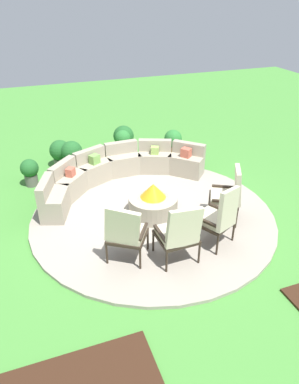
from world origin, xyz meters
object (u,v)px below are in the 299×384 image
object	(u,v)px
lounge_chair_back_right	(229,193)
potted_plant_4	(123,142)
lounge_chair_front_right	(179,233)
potted_plant_5	(60,152)
fire_pit	(153,203)
potted_plant_3	(124,137)
potted_plant_2	(30,171)
lounge_chair_back_left	(219,216)
curved_stone_bench	(117,171)
potted_plant_0	(72,155)
potted_plant_1	(173,142)
lounge_chair_front_left	(126,232)

from	to	relation	value
lounge_chair_back_right	potted_plant_4	bearing A→B (deg)	43.52
lounge_chair_front_right	potted_plant_5	size ratio (longest dim) A/B	1.61
fire_pit	potted_plant_4	bearing A→B (deg)	84.38
potted_plant_3	potted_plant_5	world-z (taller)	potted_plant_3
lounge_chair_front_right	lounge_chair_back_right	xyz separation A→B (m)	(1.38, 0.80, 0.00)
potted_plant_4	potted_plant_5	size ratio (longest dim) A/B	0.99
lounge_chair_front_right	potted_plant_2	bearing A→B (deg)	118.30
potted_plant_3	potted_plant_4	distance (m)	0.27
fire_pit	lounge_chair_front_right	distance (m)	1.46
lounge_chair_back_left	potted_plant_5	distance (m)	4.71
curved_stone_bench	potted_plant_3	world-z (taller)	curved_stone_bench
potted_plant_0	potted_plant_3	distance (m)	1.76
potted_plant_1	potted_plant_5	world-z (taller)	potted_plant_1
potted_plant_0	potted_plant_3	bearing A→B (deg)	29.02
curved_stone_bench	lounge_chair_front_right	world-z (taller)	lounge_chair_front_right
lounge_chair_front_right	lounge_chair_back_right	bearing A→B (deg)	28.65
fire_pit	curved_stone_bench	bearing A→B (deg)	102.45
lounge_chair_back_left	lounge_chair_front_left	bearing A→B (deg)	147.38
curved_stone_bench	potted_plant_4	distance (m)	1.78
lounge_chair_front_right	potted_plant_0	bearing A→B (deg)	103.25
lounge_chair_front_left	potted_plant_4	world-z (taller)	lounge_chair_front_left
lounge_chair_back_left	potted_plant_1	world-z (taller)	lounge_chair_back_left
potted_plant_5	lounge_chair_back_right	bearing A→B (deg)	-53.59
fire_pit	lounge_chair_front_left	xyz separation A→B (m)	(-0.88, -1.12, 0.30)
curved_stone_bench	potted_plant_0	bearing A→B (deg)	127.59
fire_pit	lounge_chair_back_right	world-z (taller)	lounge_chair_back_right
potted_plant_0	potted_plant_4	size ratio (longest dim) A/B	1.18
curved_stone_bench	potted_plant_2	distance (m)	1.96
lounge_chair_front_left	potted_plant_0	size ratio (longest dim) A/B	1.37
lounge_chair_back_left	lounge_chair_back_right	xyz separation A→B (m)	(0.57, 0.62, -0.01)
potted_plant_0	potted_plant_5	distance (m)	0.51
lounge_chair_front_left	potted_plant_5	world-z (taller)	lounge_chair_front_left
potted_plant_4	potted_plant_5	world-z (taller)	potted_plant_5
potted_plant_2	potted_plant_3	bearing A→B (deg)	25.26
lounge_chair_front_left	lounge_chair_front_right	world-z (taller)	lounge_chair_front_right
curved_stone_bench	potted_plant_1	xyz separation A→B (m)	(1.83, 1.05, 0.05)
lounge_chair_back_right	potted_plant_3	distance (m)	4.11
fire_pit	potted_plant_2	size ratio (longest dim) A/B	1.51
fire_pit	potted_plant_5	distance (m)	3.27
potted_plant_1	potted_plant_4	size ratio (longest dim) A/B	1.11
potted_plant_0	potted_plant_1	distance (m)	2.64
lounge_chair_front_right	lounge_chair_back_left	size ratio (longest dim) A/B	0.96
potted_plant_5	fire_pit	bearing A→B (deg)	-65.21
potted_plant_2	fire_pit	bearing A→B (deg)	-45.18
potted_plant_1	potted_plant_2	world-z (taller)	potted_plant_1
potted_plant_2	curved_stone_bench	bearing A→B (deg)	-20.99
fire_pit	lounge_chair_back_right	bearing A→B (deg)	-26.12
lounge_chair_back_right	potted_plant_3	size ratio (longest dim) A/B	1.54
curved_stone_bench	lounge_chair_back_left	bearing A→B (deg)	-69.11
lounge_chair_front_left	lounge_chair_back_left	xyz separation A→B (m)	(1.60, -0.13, 0.01)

